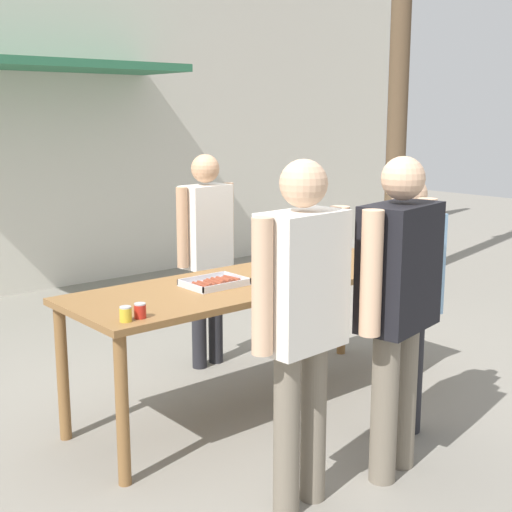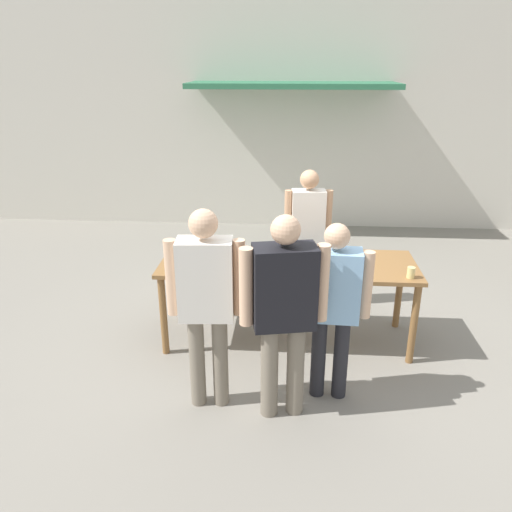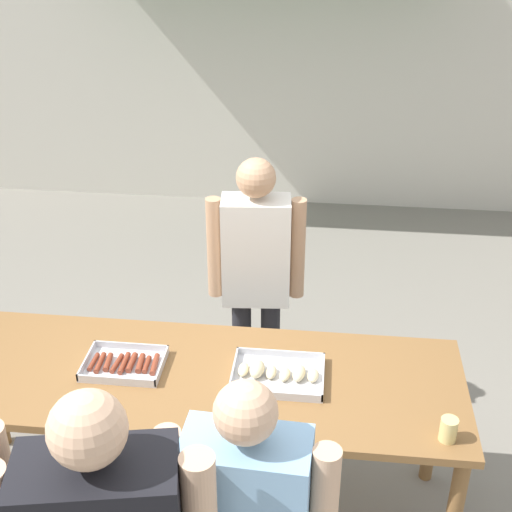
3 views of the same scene
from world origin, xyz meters
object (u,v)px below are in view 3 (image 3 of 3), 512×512
at_px(beer_cup, 448,429).
at_px(food_tray_sausages, 125,364).
at_px(person_server_behind_table, 256,268).
at_px(food_tray_buns, 277,374).

bearing_deg(beer_cup, food_tray_sausages, 167.35).
xyz_separation_m(beer_cup, person_server_behind_table, (-0.92, 1.14, 0.05)).
relative_size(food_tray_buns, person_server_behind_table, 0.26).
distance_m(food_tray_sausages, person_server_behind_table, 0.98).
height_order(food_tray_buns, person_server_behind_table, person_server_behind_table).
height_order(beer_cup, person_server_behind_table, person_server_behind_table).
bearing_deg(person_server_behind_table, beer_cup, -56.04).
height_order(food_tray_buns, beer_cup, beer_cup).
height_order(food_tray_sausages, beer_cup, beer_cup).
distance_m(beer_cup, person_server_behind_table, 1.47).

